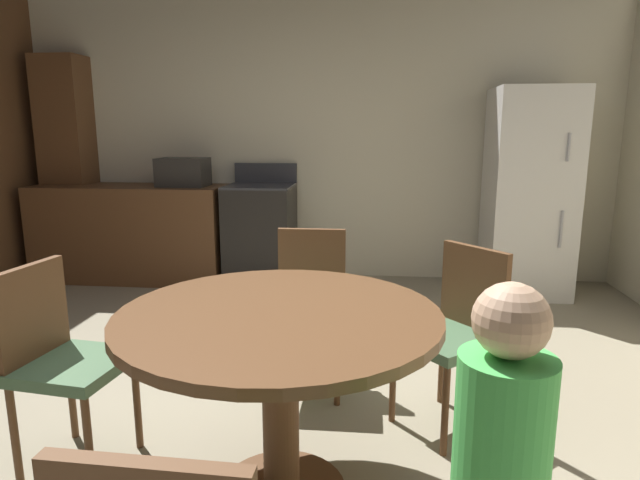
{
  "coord_description": "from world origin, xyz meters",
  "views": [
    {
      "loc": [
        0.59,
        -2.09,
        1.41
      ],
      "look_at": [
        0.27,
        0.88,
        0.8
      ],
      "focal_mm": 29.98,
      "sensor_mm": 36.0,
      "label": 1
    }
  ],
  "objects_px": {
    "chair_north": "(310,298)",
    "chair_west": "(59,353)",
    "chair_northeast": "(456,325)",
    "dining_table": "(280,352)",
    "microwave": "(183,172)",
    "refrigerator": "(529,193)",
    "oven_range": "(261,233)"
  },
  "relations": [
    {
      "from": "refrigerator",
      "to": "chair_west",
      "type": "height_order",
      "value": "refrigerator"
    },
    {
      "from": "refrigerator",
      "to": "chair_north",
      "type": "distance_m",
      "value": 2.58
    },
    {
      "from": "dining_table",
      "to": "chair_north",
      "type": "height_order",
      "value": "chair_north"
    },
    {
      "from": "oven_range",
      "to": "microwave",
      "type": "distance_m",
      "value": 0.91
    },
    {
      "from": "chair_northeast",
      "to": "chair_west",
      "type": "height_order",
      "value": "same"
    },
    {
      "from": "chair_north",
      "to": "refrigerator",
      "type": "bearing_deg",
      "value": 138.95
    },
    {
      "from": "oven_range",
      "to": "refrigerator",
      "type": "xyz_separation_m",
      "value": [
        2.37,
        -0.05,
        0.41
      ]
    },
    {
      "from": "oven_range",
      "to": "dining_table",
      "type": "bearing_deg",
      "value": -76.33
    },
    {
      "from": "dining_table",
      "to": "chair_west",
      "type": "distance_m",
      "value": 0.97
    },
    {
      "from": "oven_range",
      "to": "chair_west",
      "type": "height_order",
      "value": "oven_range"
    },
    {
      "from": "oven_range",
      "to": "microwave",
      "type": "height_order",
      "value": "microwave"
    },
    {
      "from": "microwave",
      "to": "dining_table",
      "type": "bearing_deg",
      "value": -64.08
    },
    {
      "from": "refrigerator",
      "to": "chair_northeast",
      "type": "height_order",
      "value": "refrigerator"
    },
    {
      "from": "chair_north",
      "to": "chair_west",
      "type": "relative_size",
      "value": 1.0
    },
    {
      "from": "oven_range",
      "to": "chair_west",
      "type": "bearing_deg",
      "value": -94.76
    },
    {
      "from": "dining_table",
      "to": "chair_northeast",
      "type": "height_order",
      "value": "chair_northeast"
    },
    {
      "from": "refrigerator",
      "to": "dining_table",
      "type": "height_order",
      "value": "refrigerator"
    },
    {
      "from": "chair_north",
      "to": "chair_west",
      "type": "bearing_deg",
      "value": -48.8
    },
    {
      "from": "microwave",
      "to": "dining_table",
      "type": "relative_size",
      "value": 0.37
    },
    {
      "from": "chair_north",
      "to": "chair_northeast",
      "type": "bearing_deg",
      "value": 64.82
    },
    {
      "from": "refrigerator",
      "to": "dining_table",
      "type": "bearing_deg",
      "value": -119.58
    },
    {
      "from": "microwave",
      "to": "oven_range",
      "type": "bearing_deg",
      "value": 0.29
    },
    {
      "from": "microwave",
      "to": "chair_west",
      "type": "distance_m",
      "value": 2.92
    },
    {
      "from": "chair_northeast",
      "to": "chair_west",
      "type": "distance_m",
      "value": 1.76
    },
    {
      "from": "chair_north",
      "to": "dining_table",
      "type": "bearing_deg",
      "value": -0.0
    },
    {
      "from": "oven_range",
      "to": "refrigerator",
      "type": "distance_m",
      "value": 2.4
    },
    {
      "from": "chair_north",
      "to": "chair_west",
      "type": "xyz_separation_m",
      "value": [
        -0.95,
        -0.84,
        0.0
      ]
    },
    {
      "from": "dining_table",
      "to": "chair_north",
      "type": "bearing_deg",
      "value": 90.55
    },
    {
      "from": "dining_table",
      "to": "microwave",
      "type": "bearing_deg",
      "value": 115.92
    },
    {
      "from": "microwave",
      "to": "refrigerator",
      "type": "bearing_deg",
      "value": -0.93
    },
    {
      "from": "dining_table",
      "to": "chair_north",
      "type": "distance_m",
      "value": 0.97
    },
    {
      "from": "refrigerator",
      "to": "chair_northeast",
      "type": "xyz_separation_m",
      "value": [
        -0.91,
        -2.28,
        -0.38
      ]
    }
  ]
}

